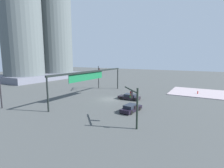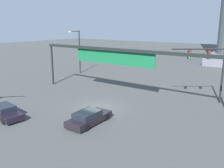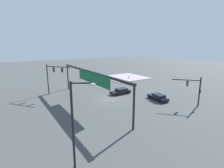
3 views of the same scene
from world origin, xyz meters
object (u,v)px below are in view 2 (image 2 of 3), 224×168
at_px(streetlamp_curved_arm, 78,49).
at_px(sedan_car_waiting_far, 5,112).
at_px(traffic_signal_opposite_side, 210,63).
at_px(sedan_car_approaching, 89,118).

bearing_deg(streetlamp_curved_arm, sedan_car_waiting_far, 57.13).
height_order(traffic_signal_opposite_side, sedan_car_approaching, traffic_signal_opposite_side).
bearing_deg(sedan_car_approaching, streetlamp_curved_arm, 44.00).
height_order(sedan_car_approaching, sedan_car_waiting_far, same).
distance_m(traffic_signal_opposite_side, sedan_car_waiting_far, 21.82).
relative_size(traffic_signal_opposite_side, streetlamp_curved_arm, 0.84).
xyz_separation_m(traffic_signal_opposite_side, sedan_car_waiting_far, (-14.35, -15.94, -3.97)).
xyz_separation_m(sedan_car_approaching, sedan_car_waiting_far, (-7.43, -3.56, -0.00)).
bearing_deg(sedan_car_waiting_far, traffic_signal_opposite_side, 55.16).
relative_size(traffic_signal_opposite_side, sedan_car_waiting_far, 1.40).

